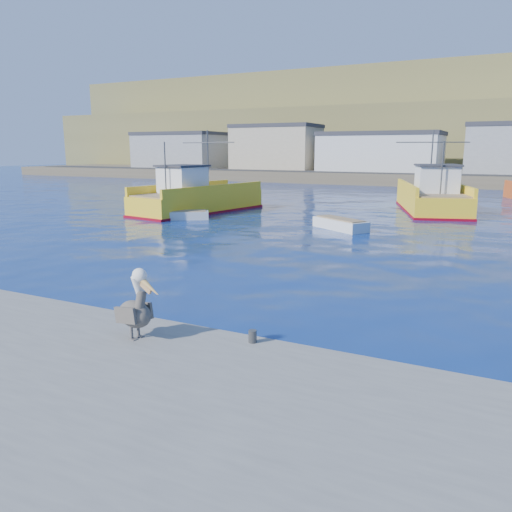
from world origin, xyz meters
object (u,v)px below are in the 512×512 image
at_px(trawler_yellow_a, 196,199).
at_px(trawler_yellow_b, 432,198).
at_px(skiff_mid, 340,225).
at_px(pelican, 136,308).
at_px(skiff_left, 183,216).

distance_m(trawler_yellow_a, trawler_yellow_b, 19.35).
relative_size(trawler_yellow_b, skiff_mid, 3.20).
bearing_deg(trawler_yellow_a, trawler_yellow_b, 28.17).
relative_size(trawler_yellow_b, pelican, 7.42).
relative_size(trawler_yellow_b, skiff_left, 3.52).
height_order(trawler_yellow_b, skiff_mid, trawler_yellow_b).
relative_size(trawler_yellow_a, skiff_left, 3.40).
bearing_deg(trawler_yellow_b, skiff_left, -139.39).
bearing_deg(skiff_mid, trawler_yellow_b, 73.07).
bearing_deg(trawler_yellow_b, trawler_yellow_a, -151.83).
distance_m(trawler_yellow_b, skiff_left, 20.44).
height_order(skiff_mid, pelican, pelican).
bearing_deg(trawler_yellow_b, pelican, -93.87).
xyz_separation_m(trawler_yellow_b, pelican, (-2.32, -34.34, 0.16)).
bearing_deg(skiff_left, trawler_yellow_b, 40.61).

